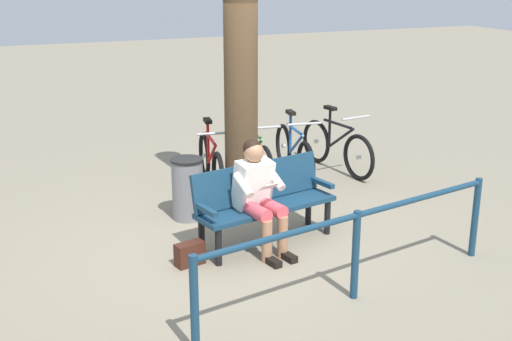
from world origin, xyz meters
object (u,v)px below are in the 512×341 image
at_px(tree_trunk, 241,51).
at_px(bicycle_silver, 337,147).
at_px(litter_bin, 188,189).
at_px(bicycle_black, 211,164).
at_px(bench, 263,198).
at_px(bicycle_blue, 254,158).
at_px(bicycle_red, 294,153).
at_px(handbag, 190,254).
at_px(person_reading, 258,191).

distance_m(tree_trunk, bicycle_silver, 2.54).
bearing_deg(litter_bin, bicycle_black, -123.67).
bearing_deg(litter_bin, tree_trunk, -165.76).
height_order(bench, bicycle_blue, bicycle_blue).
height_order(litter_bin, bicycle_red, bicycle_red).
distance_m(handbag, tree_trunk, 2.59).
bearing_deg(bench, litter_bin, -72.25).
xyz_separation_m(person_reading, bicycle_red, (-1.45, -2.11, -0.31)).
bearing_deg(bench, person_reading, 44.40).
distance_m(person_reading, litter_bin, 1.27).
xyz_separation_m(litter_bin, bicycle_red, (-1.87, -0.94, -0.01)).
bearing_deg(person_reading, bicycle_black, -106.99).
bearing_deg(bicycle_black, handbag, -15.77).
height_order(bicycle_blue, bicycle_black, same).
distance_m(person_reading, bicycle_blue, 2.30).
relative_size(person_reading, bicycle_black, 0.72).
xyz_separation_m(bench, bicycle_red, (-1.32, -1.91, -0.15)).
bearing_deg(person_reading, bench, -135.60).
bearing_deg(bicycle_blue, bench, -14.56).
relative_size(handbag, bicycle_blue, 0.18).
xyz_separation_m(bicycle_silver, bicycle_blue, (1.33, 0.03, 0.00)).
bearing_deg(bicycle_silver, tree_trunk, -74.26).
bearing_deg(tree_trunk, person_reading, 75.66).
xyz_separation_m(bicycle_blue, bicycle_black, (0.65, 0.04, 0.00)).
bearing_deg(handbag, bicycle_blue, -126.46).
xyz_separation_m(tree_trunk, bicycle_black, (0.16, -0.72, -1.58)).
relative_size(bicycle_blue, bicycle_black, 1.00).
bearing_deg(handbag, tree_trunk, -128.33).
bearing_deg(handbag, litter_bin, -106.61).
bearing_deg(handbag, bicycle_red, -135.65).
xyz_separation_m(bench, tree_trunk, (-0.22, -1.17, 1.43)).
xyz_separation_m(tree_trunk, litter_bin, (0.77, 0.19, -1.57)).
relative_size(person_reading, bicycle_silver, 0.72).
xyz_separation_m(bicycle_red, bicycle_black, (1.26, 0.03, 0.00)).
distance_m(person_reading, handbag, 0.96).
relative_size(litter_bin, bicycle_black, 0.45).
distance_m(tree_trunk, bicycle_black, 1.74).
xyz_separation_m(bicycle_red, bicycle_blue, (0.61, -0.02, 0.00)).
distance_m(bicycle_red, bicycle_black, 1.26).
bearing_deg(bicycle_black, litter_bin, -25.02).
xyz_separation_m(handbag, bicycle_silver, (-2.96, -2.24, 0.24)).
height_order(bench, bicycle_red, bicycle_red).
bearing_deg(litter_bin, bicycle_blue, -142.69).
relative_size(litter_bin, bicycle_silver, 0.45).
distance_m(bench, handbag, 1.04).
height_order(bicycle_red, bicycle_blue, same).
bearing_deg(litter_bin, person_reading, 109.79).
height_order(bench, person_reading, person_reading).
bearing_deg(bicycle_black, bicycle_blue, 102.36).
bearing_deg(bicycle_black, person_reading, 3.43).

